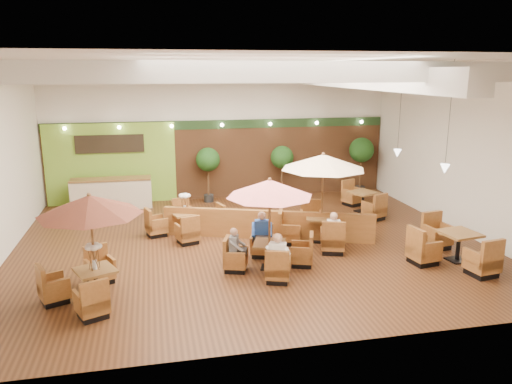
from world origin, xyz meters
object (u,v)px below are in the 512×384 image
object	(u,v)px
table_0	(89,224)
table_5	(363,202)
table_3	(185,222)
diner_2	(236,245)
table_4	(448,248)
topiary_1	(282,159)
diner_1	(262,230)
diner_0	(278,253)
table_1	(270,207)
diner_4	(333,228)
topiary_0	(208,162)
booth_divider	(267,225)
topiary_2	(361,152)
table_2	(320,179)
service_counter	(112,193)
diner_3	(333,228)

from	to	relation	value
table_0	table_5	distance (m)	10.80
table_3	table_0	bearing A→B (deg)	-136.09
table_3	diner_2	distance (m)	3.56
table_0	table_4	world-z (taller)	table_0
topiary_1	diner_1	xyz separation A→B (m)	(-2.28, -6.41, -0.85)
diner_0	diner_1	bearing A→B (deg)	114.21
table_5	diner_2	world-z (taller)	diner_2
table_1	diner_4	size ratio (longest dim) A/B	3.30
table_0	table_3	size ratio (longest dim) A/B	1.02
table_0	topiary_0	bearing A→B (deg)	42.20
topiary_1	diner_2	xyz separation A→B (m)	(-3.19, -7.32, -0.90)
topiary_1	topiary_0	bearing A→B (deg)	180.00
booth_divider	topiary_2	size ratio (longest dim) A/B	2.75
table_2	table_5	world-z (taller)	table_2
table_1	diner_1	world-z (taller)	table_1
topiary_0	diner_1	world-z (taller)	topiary_0
service_counter	diner_0	bearing A→B (deg)	-60.58
table_5	diner_1	world-z (taller)	diner_1
table_0	topiary_0	distance (m)	9.06
booth_divider	table_3	size ratio (longest dim) A/B	2.56
service_counter	topiary_2	world-z (taller)	topiary_2
booth_divider	diner_3	bearing A→B (deg)	-25.75
table_0	diner_3	size ratio (longest dim) A/B	3.53
service_counter	table_5	distance (m)	9.58
service_counter	diner_3	xyz separation A→B (m)	(6.61, -6.36, 0.16)
table_2	diner_2	size ratio (longest dim) A/B	3.97
table_4	diner_3	bearing A→B (deg)	146.68
topiary_2	diner_1	size ratio (longest dim) A/B	2.86
topiary_2	diner_0	bearing A→B (deg)	-124.98
topiary_2	topiary_0	bearing A→B (deg)	180.00
table_5	topiary_0	size ratio (longest dim) A/B	1.28
booth_divider	diner_4	size ratio (longest dim) A/B	8.56
booth_divider	table_1	distance (m)	2.72
table_5	diner_0	bearing A→B (deg)	-153.31
table_4	diner_4	bearing A→B (deg)	146.68
topiary_2	diner_2	bearing A→B (deg)	-132.34
diner_3	table_1	bearing A→B (deg)	-141.41
booth_divider	diner_0	distance (m)	3.33
diner_2	diner_3	size ratio (longest dim) A/B	0.97
service_counter	table_2	size ratio (longest dim) A/B	1.04
diner_3	booth_divider	bearing A→B (deg)	152.94
diner_1	service_counter	bearing A→B (deg)	-41.04
table_0	service_counter	bearing A→B (deg)	66.73
topiary_1	topiary_2	world-z (taller)	topiary_2
table_0	diner_1	world-z (taller)	table_0
service_counter	diner_4	bearing A→B (deg)	-43.92
table_1	service_counter	bearing A→B (deg)	141.07
booth_divider	topiary_1	world-z (taller)	topiary_1
table_5	diner_3	bearing A→B (deg)	-147.16
table_0	diner_1	distance (m)	4.91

